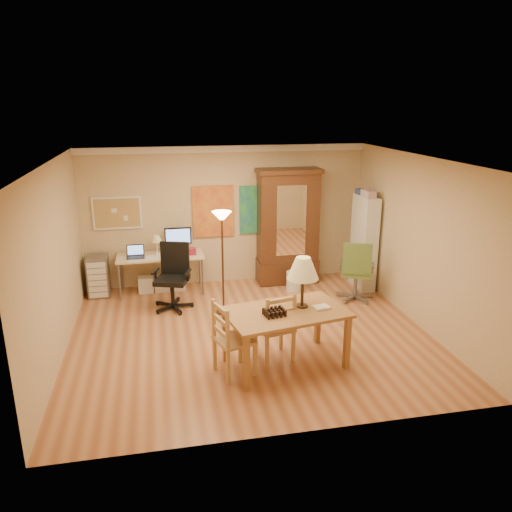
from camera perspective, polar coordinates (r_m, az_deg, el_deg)
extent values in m
plane|color=#9A5936|center=(7.92, -0.70, -8.90)|extent=(5.50, 5.50, 0.00)
cube|color=white|center=(9.58, -3.57, 12.13)|extent=(5.50, 0.08, 0.12)
cube|color=tan|center=(9.69, -15.58, 4.77)|extent=(0.90, 0.04, 0.62)
cube|color=yellow|center=(9.73, -4.91, 5.09)|extent=(0.80, 0.04, 1.00)
cube|color=#23638C|center=(9.87, 0.31, 5.33)|extent=(0.75, 0.04, 0.95)
cube|color=brown|center=(6.75, 3.43, -6.44)|extent=(1.76, 1.25, 0.04)
cube|color=brown|center=(6.34, -1.10, -12.15)|extent=(0.09, 0.09, 0.76)
cube|color=brown|center=(6.93, 10.37, -9.73)|extent=(0.09, 0.09, 0.76)
cube|color=brown|center=(7.02, -3.52, -9.11)|extent=(0.09, 0.09, 0.76)
cube|color=brown|center=(7.56, 7.07, -7.20)|extent=(0.09, 0.09, 0.76)
cylinder|color=black|center=(6.90, 5.26, -5.68)|extent=(0.17, 0.17, 0.02)
cylinder|color=black|center=(6.82, 5.31, -4.11)|extent=(0.04, 0.04, 0.43)
cone|color=#FEF5C7|center=(6.70, 5.39, -1.38)|extent=(0.43, 0.43, 0.30)
cube|color=white|center=(6.86, 7.48, -5.84)|extent=(0.24, 0.20, 0.03)
cube|color=black|center=(6.59, 2.12, -6.45)|extent=(0.34, 0.29, 0.09)
cube|color=tan|center=(7.02, 2.12, -8.18)|extent=(0.55, 0.54, 0.04)
cube|color=tan|center=(7.36, 2.88, -9.08)|extent=(0.05, 0.05, 0.46)
cube|color=tan|center=(7.21, -0.04, -9.66)|extent=(0.05, 0.05, 0.46)
cube|color=tan|center=(7.06, 4.29, -10.33)|extent=(0.05, 0.05, 0.46)
cube|color=tan|center=(6.90, 1.26, -10.98)|extent=(0.05, 0.05, 0.46)
cube|color=tan|center=(6.84, 4.39, -6.49)|extent=(0.05, 0.05, 0.53)
cube|color=tan|center=(6.67, 1.29, -7.07)|extent=(0.05, 0.05, 0.53)
cube|color=tan|center=(6.73, 2.87, -6.36)|extent=(0.40, 0.12, 0.05)
cube|color=tan|center=(6.67, -2.51, -9.55)|extent=(0.58, 0.59, 0.04)
cube|color=tan|center=(6.71, -0.15, -11.83)|extent=(0.05, 0.05, 0.47)
cube|color=tan|center=(7.02, -1.81, -10.40)|extent=(0.05, 0.05, 0.47)
cube|color=tan|center=(6.55, -3.20, -12.63)|extent=(0.05, 0.05, 0.47)
cube|color=tan|center=(6.87, -4.75, -11.11)|extent=(0.05, 0.05, 0.47)
cube|color=tan|center=(6.30, -3.28, -8.48)|extent=(0.05, 0.05, 0.54)
cube|color=tan|center=(6.64, -4.86, -7.12)|extent=(0.05, 0.05, 0.54)
cube|color=tan|center=(6.45, -4.10, -7.35)|extent=(0.16, 0.40, 0.05)
cylinder|color=#3E2719|center=(8.70, -3.71, -6.34)|extent=(0.27, 0.27, 0.03)
cylinder|color=#3E2719|center=(8.40, -3.82, -1.07)|extent=(0.03, 0.03, 1.67)
cone|color=#FFE0A5|center=(8.17, -3.94, 4.63)|extent=(0.32, 0.32, 0.13)
cube|color=beige|center=(9.52, -10.87, -0.01)|extent=(1.60, 0.70, 0.03)
cylinder|color=slate|center=(9.38, -15.30, -2.95)|extent=(0.04, 0.04, 0.70)
cylinder|color=slate|center=(9.38, -6.13, -2.41)|extent=(0.04, 0.04, 0.70)
cylinder|color=slate|center=(9.95, -15.11, -1.77)|extent=(0.04, 0.04, 0.70)
cylinder|color=slate|center=(9.95, -6.46, -1.26)|extent=(0.04, 0.04, 0.70)
cube|color=black|center=(9.48, -13.59, -0.13)|extent=(0.32, 0.22, 0.02)
cube|color=black|center=(9.60, -13.61, 0.77)|extent=(0.32, 0.06, 0.21)
cube|color=black|center=(9.58, -8.91, 2.29)|extent=(0.50, 0.04, 0.32)
cone|color=#FEF5C7|center=(9.53, -11.29, 1.96)|extent=(0.20, 0.20, 0.12)
cube|color=white|center=(9.37, -11.78, -0.23)|extent=(0.25, 0.32, 0.01)
cube|color=maroon|center=(9.47, -7.56, 0.53)|extent=(0.22, 0.16, 0.12)
cube|color=white|center=(9.75, -12.46, -3.20)|extent=(0.28, 0.24, 0.30)
cube|color=white|center=(9.75, -10.69, -3.10)|extent=(0.28, 0.24, 0.30)
cube|color=silver|center=(9.75, -8.93, -2.99)|extent=(0.28, 0.24, 0.30)
cylinder|color=black|center=(8.85, -9.51, -4.29)|extent=(0.07, 0.07, 0.44)
cube|color=black|center=(8.76, -9.59, -2.74)|extent=(0.67, 0.65, 0.08)
cube|color=black|center=(8.87, -9.25, -0.19)|extent=(0.50, 0.22, 0.58)
cube|color=black|center=(8.79, -11.44, -1.69)|extent=(0.15, 0.33, 0.03)
cube|color=black|center=(8.63, -7.80, -1.87)|extent=(0.15, 0.33, 0.03)
cylinder|color=slate|center=(9.33, 11.30, -3.27)|extent=(0.07, 0.07, 0.43)
cube|color=#4C6F32|center=(9.25, 11.39, -1.82)|extent=(0.67, 0.66, 0.08)
cube|color=#4C6F32|center=(8.92, 11.51, -0.34)|extent=(0.48, 0.24, 0.56)
cube|color=slate|center=(9.21, 13.20, -1.03)|extent=(0.17, 0.32, 0.03)
cube|color=slate|center=(9.20, 9.69, -0.83)|extent=(0.17, 0.32, 0.03)
cube|color=slate|center=(9.75, -17.55, -2.16)|extent=(0.38, 0.44, 0.77)
cube|color=silver|center=(9.53, -17.68, -2.62)|extent=(0.33, 0.02, 0.66)
cube|color=#3A180F|center=(9.86, 3.63, 3.18)|extent=(1.15, 0.52, 2.20)
cube|color=#3A180F|center=(10.10, 3.54, -1.61)|extent=(1.19, 0.57, 0.44)
cube|color=white|center=(9.56, 4.07, 4.01)|extent=(0.58, 0.01, 1.36)
cube|color=#3A180F|center=(9.64, 3.76, 9.70)|extent=(1.23, 0.59, 0.08)
cube|color=white|center=(9.81, 12.24, 1.54)|extent=(0.27, 0.72, 1.80)
cube|color=#993333|center=(9.81, 12.18, -1.32)|extent=(0.16, 0.36, 0.22)
cube|color=#334C99|center=(9.81, 11.85, 5.14)|extent=(0.16, 0.25, 0.18)
cylinder|color=silver|center=(9.63, 4.36, -2.86)|extent=(0.30, 0.30, 0.37)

